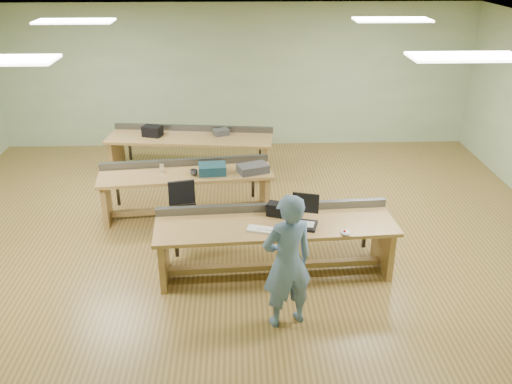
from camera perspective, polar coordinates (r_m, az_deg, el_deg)
floor at (r=8.43m, az=-1.91°, el=-4.25°), size 10.00×10.00×0.00m
ceiling at (r=7.44m, az=-2.25°, el=16.34°), size 10.00×10.00×0.00m
wall_back at (r=11.66m, az=-2.13°, el=12.02°), size 10.00×0.04×3.00m
wall_front at (r=4.26m, az=-1.90°, el=-13.01°), size 10.00×0.04×3.00m
fluor_panels at (r=7.45m, az=-2.25°, el=16.11°), size 6.20×3.50×0.03m
workbench_front at (r=7.22m, az=2.03°, el=-4.52°), size 3.21×1.03×0.86m
workbench_mid at (r=8.81m, az=-7.35°, el=0.93°), size 2.82×1.03×0.86m
workbench_back at (r=10.41m, az=-6.89°, el=4.86°), size 3.18×1.19×0.86m
person at (r=6.15m, az=3.31°, el=-7.34°), size 0.71×0.58×1.67m
laptop_base at (r=7.05m, az=4.98°, el=-3.49°), size 0.41×0.37×0.04m
laptop_screen at (r=7.05m, az=5.24°, el=-1.15°), size 0.34×0.11×0.27m
keyboard at (r=6.91m, az=1.06°, el=-4.04°), size 0.51×0.29×0.03m
trackball_mouse at (r=6.92m, az=9.40°, el=-4.22°), size 0.15×0.17×0.06m
camera_bag at (r=7.27m, az=2.25°, el=-1.84°), size 0.30×0.25×0.18m
task_chair at (r=8.20m, az=-7.54°, el=-2.84°), size 0.57×0.57×0.88m
parts_bin_teal at (r=8.61m, az=-4.63°, el=2.43°), size 0.45×0.36×0.15m
parts_bin_grey at (r=8.63m, az=-0.32°, el=2.49°), size 0.54×0.44×0.13m
mug at (r=8.58m, az=-6.56°, el=2.06°), size 0.13×0.13×0.09m
drinks_can at (r=8.78m, az=-9.88°, el=2.49°), size 0.08×0.08×0.13m
storage_box_back at (r=10.45m, az=-10.85°, el=6.32°), size 0.40×0.33×0.20m
tray_back at (r=10.36m, az=-3.69°, el=6.31°), size 0.34×0.30×0.11m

